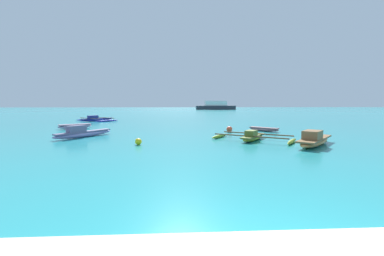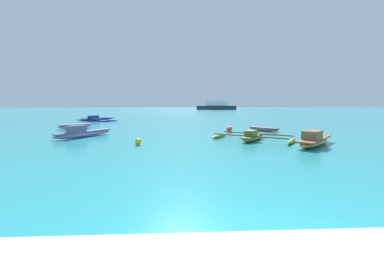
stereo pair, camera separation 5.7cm
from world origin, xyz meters
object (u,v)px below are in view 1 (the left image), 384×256
object	(u,v)px
distant_ferry	(216,106)
mooring_buoy_1	(138,142)
moored_boat_5	(96,119)
moored_boat_4	(264,129)
moored_boat_3	(83,133)
moored_boat_2	(253,137)
moored_boat_1	(75,126)
moored_boat_0	(314,140)
mooring_buoy_0	(229,129)

from	to	relation	value
distant_ferry	mooring_buoy_1	bearing A→B (deg)	-101.57
distant_ferry	moored_boat_5	bearing A→B (deg)	-113.01
moored_boat_5	distant_ferry	size ratio (longest dim) A/B	0.41
mooring_buoy_1	moored_boat_4	bearing A→B (deg)	34.78
moored_boat_3	distant_ferry	size ratio (longest dim) A/B	0.29
moored_boat_2	distant_ferry	size ratio (longest dim) A/B	0.38
moored_boat_1	distant_ferry	bearing A→B (deg)	33.73
moored_boat_1	moored_boat_0	bearing A→B (deg)	-68.61
moored_boat_4	mooring_buoy_1	bearing A→B (deg)	-98.86
moored_boat_5	distant_ferry	xyz separation A→B (m)	(21.42, 50.42, 0.89)
moored_boat_4	mooring_buoy_1	xyz separation A→B (m)	(-8.38, -5.82, 0.01)
moored_boat_2	mooring_buoy_1	world-z (taller)	moored_boat_2
moored_boat_0	moored_boat_5	xyz separation A→B (m)	(-16.22, 18.17, -0.06)
mooring_buoy_0	mooring_buoy_1	xyz separation A→B (m)	(-5.68, -5.31, -0.04)
moored_boat_1	mooring_buoy_1	xyz separation A→B (m)	(6.43, -8.55, -0.04)
moored_boat_0	moored_boat_2	distance (m)	3.15
moored_boat_1	moored_boat_3	xyz separation A→B (m)	(2.57, -5.42, 0.06)
moored_boat_0	moored_boat_5	world-z (taller)	moored_boat_0
moored_boat_0	moored_boat_1	size ratio (longest dim) A/B	1.40
moored_boat_5	mooring_buoy_0	xyz separation A→B (m)	(13.18, -12.22, -0.00)
moored_boat_1	moored_boat_5	xyz separation A→B (m)	(-1.07, 8.98, 0.00)
moored_boat_1	moored_boat_4	xyz separation A→B (m)	(14.81, -2.73, -0.05)
mooring_buoy_0	moored_boat_4	bearing A→B (deg)	10.66
moored_boat_3	moored_boat_5	distance (m)	14.86
moored_boat_3	moored_boat_5	xyz separation A→B (m)	(-3.64, 14.40, -0.05)
moored_boat_4	distant_ferry	bearing A→B (deg)	131.27
moored_boat_1	moored_boat_2	size ratio (longest dim) A/B	0.53
moored_boat_1	moored_boat_5	bearing A→B (deg)	59.45
moored_boat_1	moored_boat_3	size ratio (longest dim) A/B	0.69
moored_boat_2	mooring_buoy_0	xyz separation A→B (m)	(-0.51, 4.09, 0.01)
moored_boat_0	moored_boat_1	bearing A→B (deg)	100.87
moored_boat_0	mooring_buoy_0	distance (m)	6.68
mooring_buoy_0	mooring_buoy_1	bearing A→B (deg)	-136.93
distant_ferry	mooring_buoy_0	bearing A→B (deg)	-97.49
moored_boat_0	moored_boat_1	world-z (taller)	moored_boat_0
moored_boat_0	mooring_buoy_0	xyz separation A→B (m)	(-3.04, 5.95, -0.06)
mooring_buoy_0	mooring_buoy_1	size ratio (longest dim) A/B	1.26
mooring_buoy_0	distant_ferry	size ratio (longest dim) A/B	0.03
moored_boat_4	moored_boat_5	distance (m)	19.73
moored_boat_3	mooring_buoy_1	xyz separation A→B (m)	(3.86, -3.13, -0.10)
moored_boat_2	distant_ferry	world-z (taller)	distant_ferry
moored_boat_5	distant_ferry	distance (m)	54.79
mooring_buoy_1	distant_ferry	size ratio (longest dim) A/B	0.03
moored_boat_4	moored_boat_5	bearing A→B (deg)	-170.05
moored_boat_2	mooring_buoy_1	size ratio (longest dim) A/B	14.16
moored_boat_3	distant_ferry	distance (m)	67.22
moored_boat_3	moored_boat_0	bearing A→B (deg)	-72.70
moored_boat_4	mooring_buoy_0	xyz separation A→B (m)	(-2.70, -0.51, 0.05)
moored_boat_4	distant_ferry	world-z (taller)	distant_ferry
moored_boat_0	mooring_buoy_1	world-z (taller)	moored_boat_0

